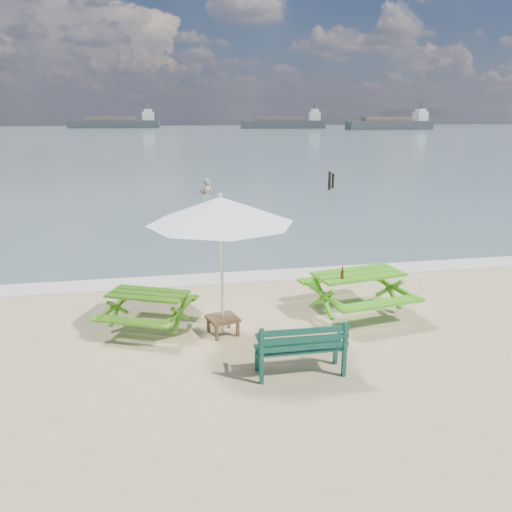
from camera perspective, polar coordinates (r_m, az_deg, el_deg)
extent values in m
plane|color=slate|center=(92.24, -9.57, 13.34)|extent=(300.00, 300.00, 0.00)
cube|color=silver|center=(12.54, -1.05, -2.37)|extent=(22.00, 0.90, 0.01)
cube|color=#54AD1A|center=(9.64, -12.30, -4.26)|extent=(1.62, 1.22, 0.05)
cube|color=#54AD1A|center=(10.32, -10.58, -4.42)|extent=(1.44, 0.83, 0.05)
cube|color=#54AD1A|center=(9.18, -14.04, -7.29)|extent=(1.44, 0.83, 0.05)
cube|color=#54AD1A|center=(9.77, -12.17, -6.28)|extent=(1.59, 1.31, 0.62)
cube|color=#43A218|center=(10.30, 11.61, -2.03)|extent=(1.91, 1.14, 0.06)
cube|color=#43A218|center=(11.09, 9.23, -2.43)|extent=(1.81, 0.62, 0.06)
cube|color=#43A218|center=(9.76, 14.11, -5.30)|extent=(1.81, 0.62, 0.06)
cube|color=#43A218|center=(10.45, 11.48, -4.36)|extent=(1.83, 1.28, 0.76)
cube|color=#0F4033|center=(7.94, 5.05, -10.35)|extent=(1.41, 0.43, 0.04)
cube|color=#0F4033|center=(7.64, 5.53, -9.45)|extent=(1.41, 0.05, 0.36)
cube|color=#0F4033|center=(8.04, 5.01, -11.76)|extent=(1.31, 0.49, 0.44)
cube|color=brown|center=(9.29, -3.82, -7.14)|extent=(0.64, 0.64, 0.05)
cube|color=brown|center=(9.36, -3.80, -8.07)|extent=(0.56, 0.56, 0.29)
cylinder|color=silver|center=(8.97, -3.93, -1.63)|extent=(0.05, 0.05, 2.50)
cone|color=white|center=(8.70, -4.07, 5.25)|extent=(3.21, 3.21, 0.47)
cylinder|color=brown|center=(9.85, 9.83, -2.14)|extent=(0.06, 0.06, 0.15)
cylinder|color=brown|center=(9.81, 9.87, -1.37)|extent=(0.03, 0.03, 0.07)
cylinder|color=#A61315|center=(9.85, 9.83, -2.14)|extent=(0.06, 0.06, 0.06)
imported|color=tan|center=(25.80, -5.67, 6.79)|extent=(0.70, 0.47, 1.85)
cylinder|color=black|center=(27.24, 8.41, 8.31)|extent=(0.16, 0.16, 1.18)
cylinder|color=black|center=(27.94, 8.79, 8.30)|extent=(0.14, 0.14, 0.99)
cube|color=#33383C|center=(137.30, 3.06, 14.76)|extent=(22.68, 6.81, 2.20)
cube|color=silver|center=(138.44, 6.71, 15.59)|extent=(3.04, 3.32, 2.20)
cube|color=#33383C|center=(131.18, 15.00, 14.20)|extent=(22.02, 5.02, 2.20)
cube|color=silver|center=(135.21, 18.29, 14.92)|extent=(2.76, 3.12, 2.20)
cube|color=#33383C|center=(146.01, -15.89, 14.27)|extent=(24.52, 5.73, 2.20)
cube|color=silver|center=(144.83, -12.22, 15.37)|extent=(3.12, 3.20, 2.20)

